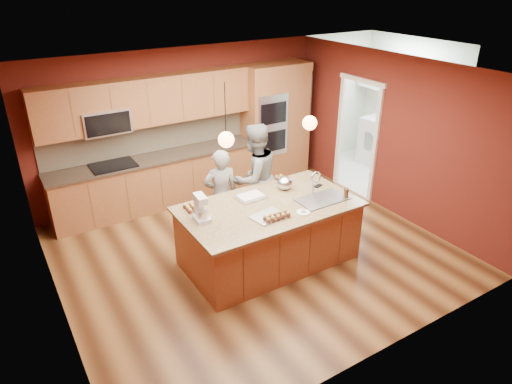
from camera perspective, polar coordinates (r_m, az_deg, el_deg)
floor at (r=7.05m, az=-0.34°, el=-7.32°), size 5.50×5.50×0.00m
ceiling at (r=6.00m, az=-0.40°, el=14.75°), size 5.50×5.50×0.00m
wall_back at (r=8.51m, az=-9.26°, el=8.43°), size 5.50×0.00×5.50m
wall_front at (r=4.70m, az=15.83°, el=-7.54°), size 5.50×0.00×5.50m
wall_left at (r=5.64m, az=-25.02°, el=-3.23°), size 0.00×5.00×5.00m
wall_right at (r=8.09m, az=16.63°, el=6.74°), size 0.00×5.00×5.00m
cabinet_run at (r=8.18m, az=-12.75°, el=4.69°), size 3.74×0.64×2.30m
oven_column at (r=9.15m, az=2.39°, el=8.68°), size 1.30×0.62×2.30m
doorway_trim at (r=8.69m, az=12.45°, el=6.43°), size 0.08×1.11×2.20m
laundry_room at (r=9.87m, az=18.40°, el=13.50°), size 2.60×2.70×2.70m
pendant_left at (r=5.64m, az=-3.75°, el=6.59°), size 0.20×0.20×0.80m
pendant_right at (r=6.31m, az=6.73°, el=8.61°), size 0.20×0.20×0.80m
island at (r=6.60m, az=1.73°, el=-5.07°), size 2.48×1.39×1.29m
person_left at (r=7.06m, az=-4.39°, el=-0.38°), size 0.61×0.46×1.49m
person_right at (r=7.27m, az=-0.20°, el=1.77°), size 0.97×0.81×1.78m
stand_mixer at (r=5.97m, az=-6.87°, el=-2.20°), size 0.21×0.28×0.36m
sheet_cake at (r=6.56m, az=-0.67°, el=-0.60°), size 0.42×0.31×0.05m
cooling_rack at (r=6.08m, az=1.52°, el=-3.03°), size 0.49×0.39×0.02m
mixing_bowl at (r=6.81m, az=3.60°, el=1.12°), size 0.24×0.24×0.21m
plate at (r=6.20m, az=5.92°, el=-2.55°), size 0.18×0.18×0.01m
tumbler at (r=6.69m, az=11.19°, el=-0.11°), size 0.07×0.07×0.14m
phone at (r=6.99m, az=7.78°, el=0.77°), size 0.16×0.12×0.01m
cupcakes_left at (r=6.31m, az=-7.86°, el=-1.83°), size 0.24×0.24×0.07m
cupcakes_rack at (r=6.00m, az=2.61°, el=-2.98°), size 0.39×0.16×0.07m
cupcakes_right at (r=7.09m, az=3.38°, el=1.59°), size 0.15×0.30×0.07m
washer at (r=9.93m, az=18.18°, el=5.04°), size 0.84×0.85×1.07m
dryer at (r=10.39m, az=15.03°, el=6.22°), size 0.71×0.73×1.02m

